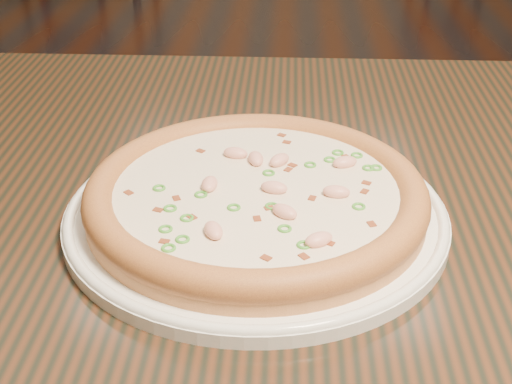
{
  "coord_description": "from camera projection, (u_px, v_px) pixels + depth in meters",
  "views": [
    {
      "loc": [
        0.15,
        -1.38,
        1.09
      ],
      "look_at": [
        0.12,
        -0.83,
        0.78
      ],
      "focal_mm": 50.0,
      "sensor_mm": 36.0,
      "label": 1
    }
  ],
  "objects": [
    {
      "name": "ground",
      "position": [
        222.0,
        299.0,
        1.75
      ],
      "size": [
        9.0,
        9.0,
        0.0
      ],
      "primitive_type": "plane",
      "color": "black"
    },
    {
      "name": "hero_table",
      "position": [
        374.0,
        279.0,
        0.74
      ],
      "size": [
        1.2,
        0.8,
        0.75
      ],
      "color": "black",
      "rests_on": "ground"
    },
    {
      "name": "plate",
      "position": [
        256.0,
        212.0,
        0.64
      ],
      "size": [
        0.34,
        0.34,
        0.02
      ],
      "color": "white",
      "rests_on": "hero_table"
    },
    {
      "name": "pizza",
      "position": [
        256.0,
        195.0,
        0.64
      ],
      "size": [
        0.31,
        0.31,
        0.03
      ],
      "color": "tan",
      "rests_on": "plate"
    }
  ]
}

